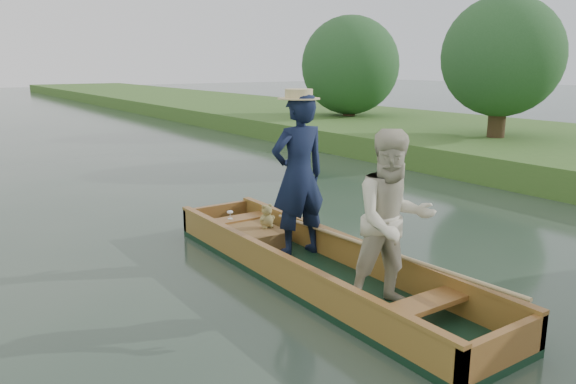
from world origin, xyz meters
TOP-DOWN VIEW (x-y plane):
  - ground at (0.00, 0.00)m, footprint 120.00×120.00m
  - trees_far at (0.47, 8.11)m, footprint 22.62×11.24m
  - punt at (0.09, -0.12)m, footprint 1.20×5.00m

SIDE VIEW (x-z plane):
  - ground at x=0.00m, z-range 0.00..0.00m
  - punt at x=0.09m, z-range -0.34..1.81m
  - trees_far at x=0.47m, z-range 0.23..4.58m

